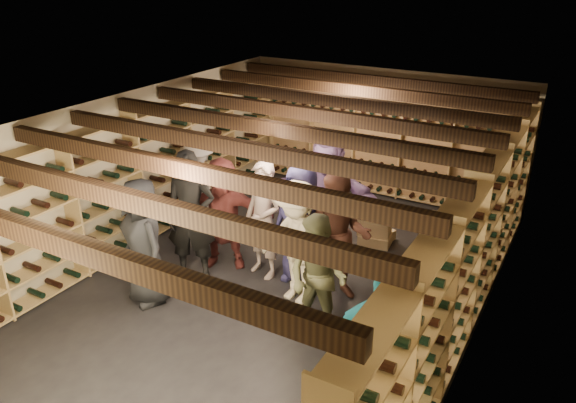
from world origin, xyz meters
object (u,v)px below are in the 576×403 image
at_px(person_6, 301,224).
at_px(person_9, 199,185).
at_px(person_5, 223,213).
at_px(person_1, 191,217).
at_px(person_2, 318,278).
at_px(crate_loose, 378,234).
at_px(person_3, 297,243).
at_px(person_12, 458,231).
at_px(crate_stack_left, 302,189).
at_px(person_4, 379,348).
at_px(person_11, 327,194).
at_px(person_8, 339,236).
at_px(person_0, 144,242).
at_px(person_7, 263,220).
at_px(crate_stack_right, 375,225).

height_order(person_6, person_9, person_6).
bearing_deg(person_9, person_5, -47.84).
height_order(person_1, person_2, person_1).
distance_m(person_5, person_6, 1.21).
height_order(crate_loose, person_3, person_3).
height_order(crate_loose, person_12, person_12).
height_order(crate_stack_left, person_4, person_4).
relative_size(person_6, person_11, 0.93).
bearing_deg(crate_loose, person_4, -69.17).
bearing_deg(person_6, person_8, -14.03).
height_order(person_0, person_6, same).
bearing_deg(person_2, person_11, 116.57).
height_order(person_7, person_8, person_8).
bearing_deg(crate_stack_left, person_7, -74.24).
distance_m(person_8, person_9, 3.02).
xyz_separation_m(person_5, person_12, (3.11, 1.27, -0.08)).
bearing_deg(crate_loose, person_3, -97.74).
xyz_separation_m(person_1, person_11, (1.26, 1.73, -0.02)).
xyz_separation_m(person_0, person_2, (2.32, 0.44, -0.08)).
xyz_separation_m(person_3, person_6, (-0.21, 0.51, 0.01)).
distance_m(crate_loose, person_6, 1.96).
xyz_separation_m(person_2, person_8, (-0.15, 0.90, 0.11)).
bearing_deg(person_2, person_9, 154.68).
bearing_deg(person_0, person_1, 99.05).
height_order(crate_stack_right, person_6, person_6).
xyz_separation_m(crate_stack_right, person_4, (1.38, -3.49, 0.50)).
bearing_deg(person_4, person_12, 82.63).
relative_size(person_0, person_5, 1.03).
distance_m(crate_loose, person_0, 3.88).
relative_size(crate_loose, person_6, 0.29).
relative_size(crate_loose, person_4, 0.30).
relative_size(person_2, person_5, 0.94).
distance_m(crate_loose, person_11, 1.27).
xyz_separation_m(person_0, person_12, (3.44, 2.55, -0.11)).
relative_size(person_4, person_7, 0.97).
relative_size(crate_stack_left, crate_loose, 1.36).
height_order(person_0, person_5, person_0).
height_order(person_4, person_7, person_7).
bearing_deg(person_12, person_11, -161.40).
height_order(person_2, person_5, person_5).
bearing_deg(person_9, person_4, -42.26).
xyz_separation_m(crate_stack_right, person_1, (-1.88, -2.25, 0.62)).
bearing_deg(person_4, person_6, 126.82).
relative_size(person_3, person_12, 1.12).
relative_size(person_1, person_5, 1.13).
bearing_deg(crate_stack_left, person_1, -92.56).
bearing_deg(crate_stack_left, person_4, -53.65).
distance_m(person_5, person_9, 1.36).
relative_size(crate_stack_right, person_4, 0.40).
xyz_separation_m(crate_loose, person_7, (-1.04, -1.88, 0.78)).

